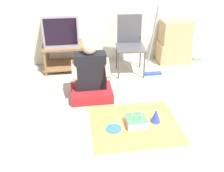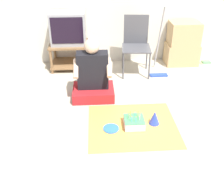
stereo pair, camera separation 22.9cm
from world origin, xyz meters
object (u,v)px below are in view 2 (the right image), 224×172
Objects in this scene: party_hat_blue at (155,118)px; tv at (68,28)px; book_pile at (206,63)px; cardboard_box_stack at (183,44)px; folding_chair at (136,41)px; person_seated at (93,76)px; dust_mop at (159,56)px; birthday_cake at (134,122)px; paper_plate at (111,128)px.

tv is at bearing 122.78° from party_hat_blue.
cardboard_box_stack is at bearing 173.75° from book_pile.
folding_chair is 5.00× the size of book_pile.
tv reaches higher than person_seated.
party_hat_blue is at bearing -104.02° from dust_mop.
dust_mop reaches higher than person_seated.
dust_mop is at bearing 67.09° from birthday_cake.
paper_plate is at bearing -126.86° from cardboard_box_stack.
book_pile is at bearing -6.25° from cardboard_box_stack.
paper_plate is (-1.80, -1.75, -0.01)m from book_pile.
folding_chair is 1.69m from paper_plate.
tv is 2.36× the size of birthday_cake.
cardboard_box_stack is (0.86, 0.27, -0.16)m from folding_chair.
cardboard_box_stack reaches higher than paper_plate.
paper_plate is at bearing -75.57° from person_seated.
tv is 1.52m from dust_mop.
paper_plate is (0.58, -1.77, -0.68)m from tv.
party_hat_blue is (-0.83, -1.73, -0.27)m from cardboard_box_stack.
tv is 1.98m from paper_plate.
tv reaches higher than birthday_cake.
book_pile is at bearing 44.17° from paper_plate.
folding_chair is 1.05m from person_seated.
party_hat_blue is (0.25, 0.03, 0.03)m from birthday_cake.
dust_mop reaches higher than paper_plate.
person_seated is 3.86× the size of birthday_cake.
paper_plate is (0.20, -0.77, -0.29)m from person_seated.
birthday_cake is (0.85, -1.73, -0.63)m from tv.
party_hat_blue is (-1.28, -1.68, 0.07)m from book_pile.
cardboard_box_stack is 4.07× the size of book_pile.
tv is 0.50× the size of dust_mop.
party_hat_blue is at bearing -57.22° from tv.
dust_mop is 6.07× the size of book_pile.
folding_chair is at bearing 81.55° from birthday_cake.
book_pile is (1.31, 0.22, -0.50)m from folding_chair.
person_seated reaches higher than birthday_cake.
tv is at bearing 167.43° from folding_chair.
book_pile is at bearing 48.15° from birthday_cake.
dust_mop is (0.36, -0.11, -0.21)m from folding_chair.
folding_chair is 0.43m from dust_mop.
person_seated is at bearing -69.18° from tv.
book_pile is at bearing -0.53° from tv.
folding_chair is 1.58m from birthday_cake.
dust_mop reaches higher than birthday_cake.
dust_mop is at bearing -17.33° from folding_chair.
folding_chair reaches higher than book_pile.
book_pile is 2.29m from birthday_cake.
party_hat_blue is at bearing -44.34° from person_seated.
cardboard_box_stack is 4.08× the size of paper_plate.
folding_chair reaches higher than person_seated.
tv reaches higher than party_hat_blue.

